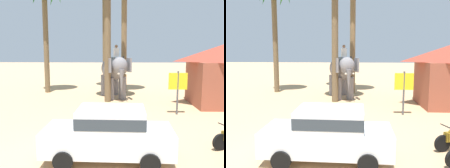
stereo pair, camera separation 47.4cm
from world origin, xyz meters
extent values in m
plane|color=tan|center=(0.00, 0.00, 0.00)|extent=(120.00, 120.00, 0.00)
cube|color=white|center=(0.84, -0.39, 0.68)|extent=(4.14, 1.80, 0.76)
cube|color=white|center=(0.94, -0.39, 1.38)|extent=(2.14, 1.61, 0.64)
cube|color=#2D3842|center=(0.94, -0.39, 1.38)|extent=(2.16, 1.63, 0.35)
cylinder|color=black|center=(-0.46, -1.21, 0.30)|extent=(0.60, 0.19, 0.60)
cylinder|color=black|center=(-0.42, 0.49, 0.30)|extent=(0.60, 0.19, 0.60)
cylinder|color=black|center=(2.09, -1.27, 0.30)|extent=(0.60, 0.19, 0.60)
cylinder|color=black|center=(2.13, 0.43, 0.30)|extent=(0.60, 0.19, 0.60)
ellipsoid|color=slate|center=(0.72, 10.24, 2.15)|extent=(2.46, 3.44, 1.70)
cylinder|color=slate|center=(1.42, 9.48, 0.80)|extent=(0.52, 0.52, 1.60)
cylinder|color=slate|center=(0.58, 9.22, 0.80)|extent=(0.52, 0.52, 1.60)
cylinder|color=slate|center=(0.86, 11.26, 0.80)|extent=(0.52, 0.52, 1.60)
cylinder|color=slate|center=(0.02, 11.00, 0.80)|extent=(0.52, 0.52, 1.60)
ellipsoid|color=slate|center=(1.21, 8.69, 2.45)|extent=(1.35, 1.28, 1.20)
cube|color=slate|center=(1.86, 9.00, 2.50)|extent=(0.35, 0.80, 0.96)
cube|color=slate|center=(0.49, 8.57, 2.50)|extent=(0.35, 0.80, 0.96)
cone|color=slate|center=(1.34, 8.26, 1.45)|extent=(0.45, 0.45, 1.60)
cone|color=beige|center=(1.57, 8.38, 1.95)|extent=(0.28, 0.57, 0.21)
cone|color=beige|center=(1.08, 8.23, 1.95)|extent=(0.28, 0.57, 0.21)
cube|color=white|center=(0.97, 9.43, 3.35)|extent=(0.40, 0.33, 0.60)
sphere|color=#8E6647|center=(0.97, 9.43, 3.77)|extent=(0.22, 0.22, 0.22)
cylinder|color=#333338|center=(1.47, 9.58, 2.80)|extent=(0.12, 0.12, 0.55)
cylinder|color=#333338|center=(0.48, 9.27, 2.80)|extent=(0.12, 0.12, 0.55)
cylinder|color=black|center=(4.77, 0.46, 0.30)|extent=(0.60, 0.28, 0.60)
cylinder|color=black|center=(4.86, 0.49, 0.92)|extent=(0.21, 0.54, 0.04)
cylinder|color=brown|center=(-0.12, 14.68, 4.54)|extent=(0.43, 0.43, 9.08)
cylinder|color=brown|center=(-4.80, 12.23, 4.15)|extent=(0.42, 0.42, 8.29)
cylinder|color=brown|center=(1.56, 12.11, 4.85)|extent=(0.44, 0.44, 9.70)
cylinder|color=brown|center=(0.40, 8.64, 4.83)|extent=(0.44, 0.44, 9.66)
cylinder|color=#4C4C51|center=(4.37, 5.34, 1.20)|extent=(0.10, 0.10, 2.40)
cube|color=yellow|center=(4.37, 5.34, 1.85)|extent=(1.00, 0.08, 0.90)
camera|label=1|loc=(1.18, -8.01, 3.55)|focal=39.61mm
camera|label=2|loc=(1.65, -7.99, 3.55)|focal=39.61mm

